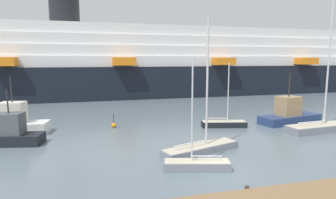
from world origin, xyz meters
The scene contains 10 objects.
ground_plane centered at (0.00, 0.00, 0.00)m, with size 600.00×600.00×0.00m, color slate.
sailboat_0 centered at (13.95, 7.26, 0.60)m, with size 7.30×2.54×13.36m.
sailboat_1 centered at (-1.38, 0.96, 0.39)m, with size 4.52×2.20×7.26m.
sailboat_2 centered at (0.12, 4.12, 0.50)m, with size 6.73×3.51×10.24m.
sailboat_3 centered at (5.55, 11.48, 0.39)m, with size 4.92×2.29×6.90m.
fishing_boat_0 centered at (13.55, 11.39, 1.03)m, with size 7.83×3.81×5.69m.
fishing_boat_2 centered at (-15.02, 10.15, 0.96)m, with size 6.10×3.05×4.76m.
fishing_boat_3 centered at (-15.74, 13.92, 1.03)m, with size 7.27×3.23×5.59m.
channel_buoy_0 centered at (-5.95, 14.10, 0.27)m, with size 0.50×0.50×1.50m.
cruise_ship centered at (6.30, 41.75, 6.08)m, with size 107.37×18.17×18.96m.
Camera 1 is at (-7.64, -15.87, 7.18)m, focal length 30.32 mm.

